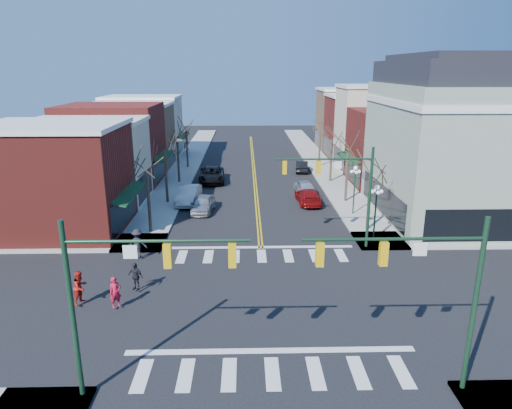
{
  "coord_description": "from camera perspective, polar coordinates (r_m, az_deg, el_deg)",
  "views": [
    {
      "loc": [
        -1.07,
        -22.31,
        12.15
      ],
      "look_at": [
        -0.32,
        9.03,
        2.8
      ],
      "focal_mm": 32.0,
      "sensor_mm": 36.0,
      "label": 1
    }
  ],
  "objects": [
    {
      "name": "sidewalk_left",
      "position": [
        44.66,
        -11.23,
        0.6
      ],
      "size": [
        3.5,
        70.0,
        0.15
      ],
      "primitive_type": "cube",
      "color": "#9E9B93",
      "rests_on": "ground"
    },
    {
      "name": "victorian_corner",
      "position": [
        41.16,
        24.13,
        7.5
      ],
      "size": [
        12.25,
        14.25,
        13.3
      ],
      "color": "gray",
      "rests_on": "ground"
    },
    {
      "name": "bldg_right_tan",
      "position": [
        73.61,
        11.83,
        10.3
      ],
      "size": [
        10.0,
        8.0,
        9.0
      ],
      "primitive_type": "cube",
      "color": "#89684C",
      "rests_on": "ground"
    },
    {
      "name": "pedestrian_red_b",
      "position": [
        26.21,
        -21.1,
        -9.62
      ],
      "size": [
        0.99,
        1.09,
        1.83
      ],
      "primitive_type": "imported",
      "rotation": [
        0.0,
        0.0,
        1.17
      ],
      "color": "#B21B13",
      "rests_on": "sidewalk_left"
    },
    {
      "name": "traffic_mast_near_right",
      "position": [
        17.93,
        20.69,
        -9.07
      ],
      "size": [
        6.6,
        0.28,
        7.2
      ],
      "color": "#14331E",
      "rests_on": "ground"
    },
    {
      "name": "tree_left_d",
      "position": [
        58.59,
        -8.61,
        6.89
      ],
      "size": [
        0.24,
        0.24,
        4.9
      ],
      "primitive_type": "cylinder",
      "color": "#382B21",
      "rests_on": "ground"
    },
    {
      "name": "pedestrian_dark_b",
      "position": [
        31.15,
        -14.58,
        -4.7
      ],
      "size": [
        1.36,
        0.93,
        1.94
      ],
      "primitive_type": "imported",
      "rotation": [
        0.0,
        0.0,
        2.97
      ],
      "color": "black",
      "rests_on": "sidewalk_left"
    },
    {
      "name": "sidewalk_right",
      "position": [
        45.08,
        11.26,
        0.75
      ],
      "size": [
        3.5,
        70.0,
        0.15
      ],
      "primitive_type": "cube",
      "color": "#9E9B93",
      "rests_on": "ground"
    },
    {
      "name": "traffic_mast_far_right",
      "position": [
        31.33,
        10.86,
        2.57
      ],
      "size": [
        6.6,
        0.28,
        7.2
      ],
      "color": "#14331E",
      "rests_on": "ground"
    },
    {
      "name": "lamppost_midblock",
      "position": [
        39.53,
        12.24,
        2.78
      ],
      "size": [
        0.36,
        0.36,
        4.33
      ],
      "color": "#14331E",
      "rests_on": "ground"
    },
    {
      "name": "bldg_right_stucco",
      "position": [
        58.66,
        15.24,
        9.04
      ],
      "size": [
        10.0,
        7.0,
        10.0
      ],
      "primitive_type": "cube",
      "color": "beige",
      "rests_on": "ground"
    },
    {
      "name": "tree_right_d",
      "position": [
        58.89,
        7.95,
        7.01
      ],
      "size": [
        0.24,
        0.24,
        4.97
      ],
      "primitive_type": "cylinder",
      "color": "#382B21",
      "rests_on": "ground"
    },
    {
      "name": "car_left_mid",
      "position": [
        43.05,
        -8.44,
        1.19
      ],
      "size": [
        2.13,
        5.18,
        1.67
      ],
      "primitive_type": "imported",
      "rotation": [
        0.0,
        0.0,
        -0.07
      ],
      "color": "silver",
      "rests_on": "ground"
    },
    {
      "name": "bldg_left_brick_a",
      "position": [
        37.88,
        -23.76,
        2.76
      ],
      "size": [
        10.0,
        8.5,
        8.0
      ],
      "primitive_type": "cube",
      "color": "maroon",
      "rests_on": "ground"
    },
    {
      "name": "traffic_mast_near_left",
      "position": [
        17.26,
        -16.5,
        -9.69
      ],
      "size": [
        6.6,
        0.28,
        7.2
      ],
      "color": "#14331E",
      "rests_on": "ground"
    },
    {
      "name": "tree_left_c",
      "position": [
        50.82,
        -9.68,
        5.17
      ],
      "size": [
        0.24,
        0.24,
        4.55
      ],
      "primitive_type": "cylinder",
      "color": "#382B21",
      "rests_on": "ground"
    },
    {
      "name": "bldg_left_tan",
      "position": [
        60.39,
        -15.35,
        8.17
      ],
      "size": [
        10.0,
        7.5,
        7.8
      ],
      "primitive_type": "cube",
      "color": "#89684C",
      "rests_on": "ground"
    },
    {
      "name": "pedestrian_red_a",
      "position": [
        25.25,
        -17.17,
        -10.43
      ],
      "size": [
        0.73,
        0.68,
        1.68
      ],
      "primitive_type": "imported",
      "rotation": [
        0.0,
        0.0,
        0.62
      ],
      "color": "red",
      "rests_on": "sidewalk_left"
    },
    {
      "name": "car_right_mid",
      "position": [
        46.1,
        6.08,
        2.2
      ],
      "size": [
        2.05,
        4.51,
        1.5
      ],
      "primitive_type": "imported",
      "rotation": [
        0.0,
        0.0,
        3.21
      ],
      "color": "silver",
      "rests_on": "ground"
    },
    {
      "name": "ground",
      "position": [
        25.43,
        1.23,
        -11.94
      ],
      "size": [
        160.0,
        160.0,
        0.0
      ],
      "primitive_type": "plane",
      "color": "black",
      "rests_on": "ground"
    },
    {
      "name": "tree_left_b",
      "position": [
        43.05,
        -11.17,
        3.36
      ],
      "size": [
        0.24,
        0.24,
        5.04
      ],
      "primitive_type": "cylinder",
      "color": "#382B21",
      "rests_on": "ground"
    },
    {
      "name": "car_right_far",
      "position": [
        56.34,
        5.76,
        4.78
      ],
      "size": [
        1.92,
        4.26,
        1.36
      ],
      "primitive_type": "imported",
      "rotation": [
        0.0,
        0.0,
        3.02
      ],
      "color": "black",
      "rests_on": "ground"
    },
    {
      "name": "car_right_near",
      "position": [
        42.91,
        6.54,
        1.03
      ],
      "size": [
        2.19,
        4.95,
        1.41
      ],
      "primitive_type": "imported",
      "rotation": [
        0.0,
        0.0,
        3.19
      ],
      "color": "maroon",
      "rests_on": "ground"
    },
    {
      "name": "car_left_far",
      "position": [
        51.14,
        -5.54,
        3.73
      ],
      "size": [
        2.99,
        6.0,
        1.63
      ],
      "primitive_type": "imported",
      "rotation": [
        0.0,
        0.0,
        0.05
      ],
      "color": "black",
      "rests_on": "ground"
    },
    {
      "name": "bldg_left_brick_b",
      "position": [
        52.46,
        -17.47,
        7.19
      ],
      "size": [
        10.0,
        9.0,
        8.5
      ],
      "primitive_type": "cube",
      "color": "maroon",
      "rests_on": "ground"
    },
    {
      "name": "car_left_near",
      "position": [
        40.41,
        -6.62,
        0.08
      ],
      "size": [
        2.18,
        4.43,
        1.45
      ],
      "primitive_type": "imported",
      "rotation": [
        0.0,
        0.0,
        -0.11
      ],
      "color": "#ACADB1",
      "rests_on": "ground"
    },
    {
      "name": "bldg_left_stucco_a",
      "position": [
        45.02,
        -20.12,
        4.84
      ],
      "size": [
        10.0,
        7.0,
        7.5
      ],
      "primitive_type": "cube",
      "color": "beige",
      "rests_on": "ground"
    },
    {
      "name": "tree_right_a",
      "position": [
        36.0,
        13.93,
        0.24
      ],
      "size": [
        0.24,
        0.24,
        4.62
      ],
      "primitive_type": "cylinder",
      "color": "#382B21",
      "rests_on": "ground"
    },
    {
      "name": "tree_left_a",
      "position": [
        35.48,
        -13.24,
        0.17
      ],
      "size": [
        0.24,
        0.24,
        4.76
      ],
      "primitive_type": "cylinder",
      "color": "#382B21",
      "rests_on": "ground"
    },
    {
      "name": "lamppost_corner",
      "position": [
        33.46,
        14.76,
        0.11
      ],
      "size": [
        0.36,
        0.36,
        4.33
      ],
      "color": "#14331E",
      "rests_on": "ground"
    },
    {
      "name": "tree_right_c",
      "position": [
        51.15,
        9.36,
        5.42
      ],
      "size": [
        0.24,
        0.24,
        4.83
      ],
      "primitive_type": "cylinder",
      "color": "#382B21",
      "rests_on": "ground"
    },
    {
      "name": "pedestrian_dark_a",
      "position": [
        26.83,
        -14.84,
        -8.65
      ],
      "size": [
        1.02,
        0.75,
        1.62
      ],
      "primitive_type": "imported",
      "rotation": [
        0.0,
        0.0,
        -0.42
      ],
      "color": "black",
      "rests_on": "sidewalk_left"
    },
    {
      "name": "bldg_right_brick_b",
      "position": [
        65.92,
        13.37,
        9.29
      ],
      "size": [
        10.0,
        8.0,
        8.5
      ],
      "primitive_type": "cube",
      "color": "maroon",
      "rests_on": "ground"
    },
    {
      "name": "tree_right_b",
      "position": [
        43.45,
        11.27,
        3.57
      ],
      "size": [
        0.24,
        0.24,
        5.18
      ],
      "primitive_type": "cylinder",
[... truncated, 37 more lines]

